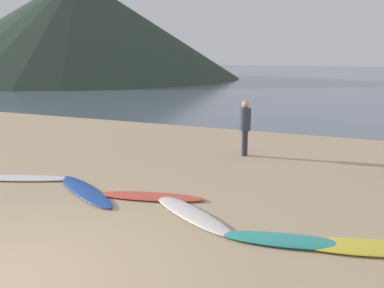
{
  "coord_description": "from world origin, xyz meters",
  "views": [
    {
      "loc": [
        4.13,
        -3.28,
        2.86
      ],
      "look_at": [
        -0.09,
        6.25,
        0.6
      ],
      "focal_mm": 38.51,
      "sensor_mm": 36.0,
      "label": 1
    }
  ],
  "objects": [
    {
      "name": "person_2",
      "position": [
        0.81,
        7.95,
        0.94
      ],
      "size": [
        0.32,
        0.32,
        1.6
      ],
      "rotation": [
        0.0,
        0.0,
        2.29
      ],
      "color": "#2D2D38",
      "rests_on": "ground"
    },
    {
      "name": "surfboard_1",
      "position": [
        -3.31,
        3.55,
        0.03
      ],
      "size": [
        2.64,
        1.41,
        0.07
      ],
      "primitive_type": "ellipsoid",
      "rotation": [
        0.0,
        0.0,
        0.38
      ],
      "color": "white",
      "rests_on": "ground"
    },
    {
      "name": "ocean_water",
      "position": [
        0.0,
        61.93,
        0.0
      ],
      "size": [
        140.0,
        100.0,
        0.01
      ],
      "primitive_type": "cube",
      "color": "slate",
      "rests_on": "ground"
    },
    {
      "name": "surfboard_5",
      "position": [
        3.08,
        2.73,
        0.05
      ],
      "size": [
        2.13,
        0.88,
        0.09
      ],
      "primitive_type": "ellipsoid",
      "rotation": [
        0.0,
        0.0,
        0.19
      ],
      "color": "teal",
      "rests_on": "ground"
    },
    {
      "name": "ground_plane",
      "position": [
        0.0,
        10.0,
        -0.1
      ],
      "size": [
        120.0,
        120.0,
        0.2
      ],
      "primitive_type": "cube",
      "color": "tan",
      "rests_on": "ground"
    },
    {
      "name": "surfboard_3",
      "position": [
        0.13,
        3.66,
        0.04
      ],
      "size": [
        2.28,
        1.04,
        0.07
      ],
      "primitive_type": "ellipsoid",
      "rotation": [
        0.0,
        0.0,
        0.25
      ],
      "color": "#D84C38",
      "rests_on": "ground"
    },
    {
      "name": "surfboard_4",
      "position": [
        1.23,
        3.16,
        0.04
      ],
      "size": [
        2.35,
        1.76,
        0.08
      ],
      "primitive_type": "ellipsoid",
      "rotation": [
        0.0,
        0.0,
        -0.57
      ],
      "color": "silver",
      "rests_on": "ground"
    },
    {
      "name": "surfboard_2",
      "position": [
        -1.34,
        3.42,
        0.04
      ],
      "size": [
        2.49,
        1.75,
        0.07
      ],
      "primitive_type": "ellipsoid",
      "rotation": [
        0.0,
        0.0,
        -0.54
      ],
      "color": "#1E479E",
      "rests_on": "ground"
    },
    {
      "name": "surfboard_6",
      "position": [
        4.21,
        2.98,
        0.04
      ],
      "size": [
        2.25,
        1.17,
        0.08
      ],
      "primitive_type": "ellipsoid",
      "rotation": [
        0.0,
        0.0,
        0.28
      ],
      "color": "yellow",
      "rests_on": "ground"
    },
    {
      "name": "headland_hill",
      "position": [
        -30.14,
        39.52,
        6.23
      ],
      "size": [
        39.91,
        39.91,
        12.46
      ],
      "primitive_type": "cone",
      "color": "#28382B",
      "rests_on": "ground"
    }
  ]
}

